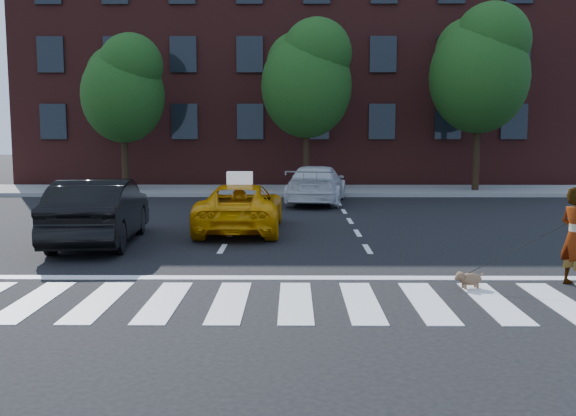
{
  "coord_description": "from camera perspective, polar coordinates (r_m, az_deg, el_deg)",
  "views": [
    {
      "loc": [
        -0.04,
        -9.49,
        2.59
      ],
      "look_at": [
        -0.14,
        2.83,
        1.1
      ],
      "focal_mm": 40.0,
      "sensor_mm": 36.0,
      "label": 1
    }
  ],
  "objects": [
    {
      "name": "tree_left",
      "position": [
        27.44,
        -14.41,
        10.55
      ],
      "size": [
        3.39,
        3.38,
        6.5
      ],
      "color": "black",
      "rests_on": "ground"
    },
    {
      "name": "tree_mid",
      "position": [
        26.59,
        1.73,
        11.77
      ],
      "size": [
        3.69,
        3.69,
        7.1
      ],
      "color": "black",
      "rests_on": "ground"
    },
    {
      "name": "crosswalk",
      "position": [
        9.83,
        0.68,
        -8.34
      ],
      "size": [
        13.0,
        2.4,
        0.01
      ],
      "primitive_type": "cube",
      "color": "silver",
      "rests_on": "ground"
    },
    {
      "name": "dog",
      "position": [
        11.01,
        15.73,
        -6.06
      ],
      "size": [
        0.51,
        0.27,
        0.29
      ],
      "rotation": [
        0.0,
        0.0,
        0.21
      ],
      "color": "#9B824F",
      "rests_on": "ground"
    },
    {
      "name": "white_suv",
      "position": [
        22.96,
        2.56,
        2.1
      ],
      "size": [
        2.51,
        4.86,
        1.35
      ],
      "primitive_type": "imported",
      "rotation": [
        0.0,
        0.0,
        3.0
      ],
      "color": "silver",
      "rests_on": "ground"
    },
    {
      "name": "sidewalk_far",
      "position": [
        27.11,
        0.54,
        1.57
      ],
      "size": [
        30.0,
        4.0,
        0.15
      ],
      "primitive_type": "cube",
      "color": "slate",
      "rests_on": "ground"
    },
    {
      "name": "taxi",
      "position": [
        16.66,
        -4.23,
        0.07
      ],
      "size": [
        2.08,
        4.45,
        1.23
      ],
      "primitive_type": "imported",
      "rotation": [
        0.0,
        0.0,
        3.13
      ],
      "color": "orange",
      "rests_on": "ground"
    },
    {
      "name": "stop_line",
      "position": [
        11.39,
        0.65,
        -6.22
      ],
      "size": [
        12.0,
        0.3,
        0.01
      ],
      "primitive_type": "cube",
      "color": "silver",
      "rests_on": "ground"
    },
    {
      "name": "ground",
      "position": [
        9.84,
        0.68,
        -8.37
      ],
      "size": [
        120.0,
        120.0,
        0.0
      ],
      "primitive_type": "plane",
      "color": "black",
      "rests_on": "ground"
    },
    {
      "name": "woman",
      "position": [
        11.72,
        24.19,
        -2.34
      ],
      "size": [
        0.59,
        0.71,
        1.67
      ],
      "primitive_type": "imported",
      "rotation": [
        0.0,
        0.0,
        1.94
      ],
      "color": "#999999",
      "rests_on": "ground"
    },
    {
      "name": "tree_right",
      "position": [
        27.67,
        16.73,
        12.15
      ],
      "size": [
        4.0,
        4.0,
        7.7
      ],
      "color": "black",
      "rests_on": "ground"
    },
    {
      "name": "black_sedan",
      "position": [
        15.31,
        -16.43,
        -0.28
      ],
      "size": [
        1.95,
        4.68,
        1.5
      ],
      "primitive_type": "imported",
      "rotation": [
        0.0,
        0.0,
        3.22
      ],
      "color": "black",
      "rests_on": "ground"
    },
    {
      "name": "building",
      "position": [
        34.66,
        0.54,
        12.54
      ],
      "size": [
        26.0,
        10.0,
        12.0
      ],
      "primitive_type": "cube",
      "color": "#4A1D1A",
      "rests_on": "ground"
    },
    {
      "name": "taxi_sign",
      "position": [
        16.39,
        -4.31,
        2.69
      ],
      "size": [
        0.65,
        0.28,
        0.32
      ],
      "primitive_type": "cube",
      "rotation": [
        0.0,
        0.0,
        3.13
      ],
      "color": "white",
      "rests_on": "taxi"
    }
  ]
}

